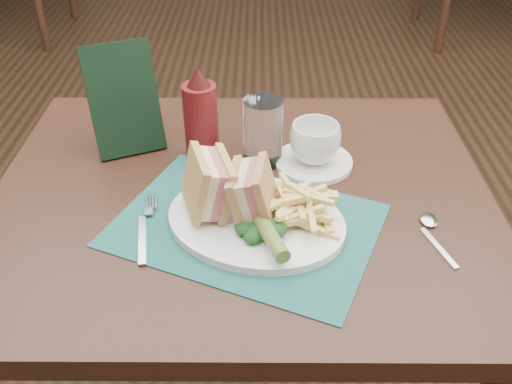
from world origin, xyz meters
TOP-DOWN VIEW (x-y plane):
  - floor at (0.00, 0.00)m, footprint 7.00×7.00m
  - table_main at (0.00, -0.50)m, footprint 0.90×0.75m
  - placemat at (0.01, -0.60)m, footprint 0.50×0.44m
  - plate at (0.03, -0.60)m, footprint 0.37×0.33m
  - sandwich_half_a at (-0.07, -0.58)m, footprint 0.10×0.12m
  - sandwich_half_b at (0.00, -0.59)m, footprint 0.09×0.10m
  - kale_garnish at (0.04, -0.65)m, footprint 0.11×0.08m
  - pickle_spear at (0.05, -0.67)m, footprint 0.06×0.12m
  - fries_pile at (0.10, -0.59)m, footprint 0.18×0.20m
  - fork at (-0.16, -0.61)m, footprint 0.06×0.17m
  - spoon at (0.32, -0.63)m, footprint 0.08×0.15m
  - saucer at (0.14, -0.41)m, footprint 0.18×0.18m
  - coffee_cup at (0.14, -0.41)m, footprint 0.14×0.14m
  - drinking_glass at (0.04, -0.40)m, footprint 0.09×0.09m
  - ketchup_bottle at (-0.08, -0.38)m, footprint 0.08×0.08m
  - check_presenter at (-0.23, -0.35)m, footprint 0.15×0.13m

SIDE VIEW (x-z plane):
  - floor at x=0.00m, z-range 0.00..0.00m
  - table_main at x=0.00m, z-range 0.00..0.75m
  - placemat at x=0.01m, z-range 0.75..0.75m
  - spoon at x=0.32m, z-range 0.75..0.76m
  - saucer at x=0.14m, z-range 0.75..0.76m
  - fork at x=-0.16m, z-range 0.75..0.76m
  - plate at x=0.03m, z-range 0.75..0.77m
  - kale_garnish at x=0.04m, z-range 0.77..0.79m
  - pickle_spear at x=0.05m, z-range 0.77..0.80m
  - fries_pile at x=0.10m, z-range 0.77..0.83m
  - coffee_cup at x=0.14m, z-range 0.76..0.84m
  - drinking_glass at x=0.04m, z-range 0.75..0.88m
  - sandwich_half_b at x=0.00m, z-range 0.77..0.86m
  - sandwich_half_a at x=-0.07m, z-range 0.77..0.87m
  - ketchup_bottle at x=-0.08m, z-range 0.75..0.94m
  - check_presenter at x=-0.23m, z-range 0.75..0.96m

